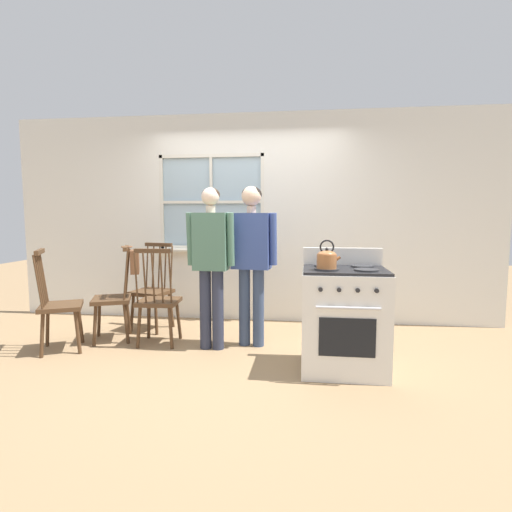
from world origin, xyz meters
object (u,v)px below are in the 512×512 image
(chair_by_window, at_px, (114,299))
(potted_plant, at_px, (227,244))
(person_teen_center, at_px, (251,250))
(chair_near_stove, at_px, (153,291))
(handbag, at_px, (134,261))
(chair_near_wall, at_px, (158,302))
(person_elderly_left, at_px, (211,255))
(chair_center_cluster, at_px, (58,306))
(stove, at_px, (344,318))
(kettle, at_px, (327,259))

(chair_by_window, bearing_deg, potted_plant, 110.49)
(chair_by_window, bearing_deg, person_teen_center, 68.67)
(chair_near_stove, height_order, handbag, same)
(chair_near_stove, distance_m, person_teen_center, 1.48)
(chair_near_stove, distance_m, handbag, 0.57)
(chair_near_wall, distance_m, person_elderly_left, 0.80)
(potted_plant, height_order, handbag, potted_plant)
(chair_near_wall, bearing_deg, chair_by_window, -11.99)
(chair_near_wall, height_order, person_elderly_left, person_elderly_left)
(potted_plant, bearing_deg, chair_near_stove, -148.62)
(person_elderly_left, height_order, person_teen_center, person_teen_center)
(chair_center_cluster, bearing_deg, stove, -119.87)
(chair_center_cluster, xyz_separation_m, chair_near_stove, (0.66, 0.88, 0.00))
(chair_near_stove, height_order, person_teen_center, person_teen_center)
(chair_center_cluster, height_order, potted_plant, potted_plant)
(person_elderly_left, distance_m, kettle, 1.27)
(chair_near_wall, bearing_deg, chair_near_stove, -66.54)
(chair_center_cluster, height_order, person_elderly_left, person_elderly_left)
(potted_plant, xyz_separation_m, handbag, (-0.87, -0.90, -0.14))
(chair_center_cluster, xyz_separation_m, stove, (2.86, -0.16, 0.00))
(handbag, bearing_deg, kettle, -20.53)
(chair_near_wall, relative_size, chair_near_stove, 1.00)
(chair_by_window, distance_m, kettle, 2.46)
(person_elderly_left, xyz_separation_m, handbag, (-0.94, 0.24, -0.11))
(chair_near_wall, distance_m, chair_near_stove, 0.63)
(stove, bearing_deg, kettle, -141.58)
(chair_by_window, distance_m, handbag, 0.48)
(chair_center_cluster, relative_size, chair_near_stove, 1.00)
(chair_by_window, height_order, stove, stove)
(potted_plant, bearing_deg, stove, -48.36)
(chair_by_window, relative_size, potted_plant, 3.84)
(person_teen_center, xyz_separation_m, kettle, (0.75, -0.70, -0.01))
(chair_center_cluster, bearing_deg, kettle, -122.84)
(handbag, bearing_deg, chair_near_wall, -26.92)
(chair_by_window, relative_size, kettle, 4.27)
(chair_center_cluster, distance_m, kettle, 2.77)
(chair_near_stove, relative_size, person_elderly_left, 0.63)
(potted_plant, bearing_deg, kettle, -54.23)
(stove, distance_m, handbag, 2.37)
(chair_near_wall, xyz_separation_m, person_teen_center, (1.00, 0.09, 0.56))
(chair_near_wall, xyz_separation_m, person_elderly_left, (0.61, -0.07, 0.52))
(chair_near_wall, bearing_deg, stove, 162.45)
(person_elderly_left, bearing_deg, stove, -15.64)
(person_elderly_left, relative_size, stove, 1.54)
(chair_near_wall, height_order, kettle, kettle)
(kettle, relative_size, handbag, 0.80)
(chair_center_cluster, bearing_deg, person_elderly_left, -107.53)
(chair_near_wall, bearing_deg, person_teen_center, -178.57)
(stove, relative_size, kettle, 4.39)
(person_elderly_left, bearing_deg, handbag, 167.34)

